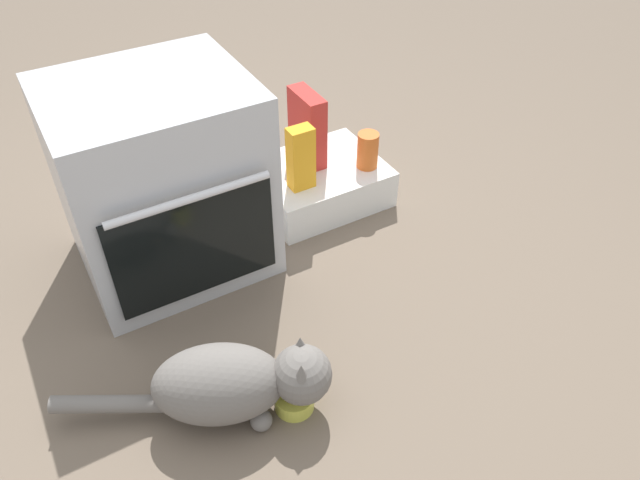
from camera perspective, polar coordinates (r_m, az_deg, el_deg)
ground at (r=1.92m, az=-6.35°, el=-9.16°), size 8.00×8.00×0.00m
oven at (r=2.02m, az=-14.52°, el=5.38°), size 0.60×0.57×0.66m
pantry_cabinet at (r=2.38m, az=-0.08°, el=5.39°), size 0.48×0.39×0.15m
food_bowl at (r=1.74m, az=-2.33°, el=-14.62°), size 0.11×0.11×0.07m
cat at (r=1.67m, az=-8.07°, el=-13.06°), size 0.70×0.39×0.24m
sauce_jar at (r=2.31m, az=4.48°, el=8.36°), size 0.08×0.08×0.14m
juice_carton at (r=2.17m, az=-1.80°, el=7.66°), size 0.09×0.06×0.24m
cereal_box at (r=2.31m, az=-1.20°, el=10.45°), size 0.07×0.18×0.28m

